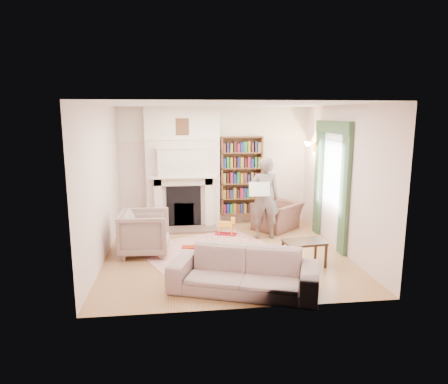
{
  "coord_description": "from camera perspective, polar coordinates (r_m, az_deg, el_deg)",
  "views": [
    {
      "loc": [
        -0.91,
        -7.26,
        2.63
      ],
      "look_at": [
        0.0,
        0.25,
        1.15
      ],
      "focal_mm": 32.0,
      "sensor_mm": 36.0,
      "label": 1
    }
  ],
  "objects": [
    {
      "name": "armchair_left",
      "position": [
        7.77,
        -11.27,
        -5.71
      ],
      "size": [
        0.94,
        0.92,
        0.83
      ],
      "primitive_type": "imported",
      "rotation": [
        0.0,
        0.0,
        1.54
      ],
      "color": "#ADA38E",
      "rests_on": "floor"
    },
    {
      "name": "board_game",
      "position": [
        7.92,
        -2.92,
        -8.13
      ],
      "size": [
        0.37,
        0.37,
        0.03
      ],
      "primitive_type": "cube",
      "rotation": [
        0.0,
        0.0,
        -0.07
      ],
      "color": "#DEBB4E",
      "rests_on": "rug"
    },
    {
      "name": "wall_right",
      "position": [
        8.01,
        16.42,
        1.79
      ],
      "size": [
        0.0,
        4.5,
        4.5
      ],
      "primitive_type": "plane",
      "rotation": [
        1.57,
        0.0,
        -1.57
      ],
      "color": "silver",
      "rests_on": "floor"
    },
    {
      "name": "wall_front",
      "position": [
        5.24,
        3.29,
        -2.51
      ],
      "size": [
        4.5,
        0.0,
        4.5
      ],
      "primitive_type": "plane",
      "rotation": [
        -1.57,
        0.0,
        0.0
      ],
      "color": "silver",
      "rests_on": "floor"
    },
    {
      "name": "comic_annuals",
      "position": [
        7.6,
        2.21,
        -9.03
      ],
      "size": [
        0.46,
        0.38,
        0.02
      ],
      "color": "red",
      "rests_on": "rug"
    },
    {
      "name": "bookcase",
      "position": [
        9.62,
        2.51,
        2.35
      ],
      "size": [
        1.0,
        0.24,
        1.85
      ],
      "primitive_type": "cube",
      "color": "brown",
      "rests_on": "floor"
    },
    {
      "name": "sofa",
      "position": [
        6.09,
        2.83,
        -11.21
      ],
      "size": [
        2.35,
        1.55,
        0.64
      ],
      "primitive_type": "imported",
      "rotation": [
        0.0,
        0.0,
        -0.35
      ],
      "color": "#B8A598",
      "rests_on": "floor"
    },
    {
      "name": "wall_left",
      "position": [
        7.48,
        -17.13,
        1.12
      ],
      "size": [
        0.0,
        4.5,
        4.5
      ],
      "primitive_type": "plane",
      "rotation": [
        1.57,
        0.0,
        1.57
      ],
      "color": "silver",
      "rests_on": "floor"
    },
    {
      "name": "paraffin_heater",
      "position": [
        8.98,
        -9.89,
        -4.31
      ],
      "size": [
        0.3,
        0.3,
        0.55
      ],
      "primitive_type": "cylinder",
      "rotation": [
        0.0,
        0.0,
        -0.33
      ],
      "color": "#B8BCC0",
      "rests_on": "floor"
    },
    {
      "name": "curtain_left",
      "position": [
        7.76,
        16.86,
        -0.04
      ],
      "size": [
        0.07,
        0.32,
        2.4
      ],
      "primitive_type": "cube",
      "color": "#2F492F",
      "rests_on": "floor"
    },
    {
      "name": "wall_sconce",
      "position": [
        9.27,
        11.68,
        6.32
      ],
      "size": [
        0.2,
        0.24,
        0.24
      ],
      "primitive_type": null,
      "color": "gold",
      "rests_on": "wall_right"
    },
    {
      "name": "man_reading",
      "position": [
        8.51,
        5.78,
        -0.86
      ],
      "size": [
        0.66,
        0.46,
        1.76
      ],
      "primitive_type": "imported",
      "rotation": [
        0.0,
        0.0,
        3.09
      ],
      "color": "#63564F",
      "rests_on": "floor"
    },
    {
      "name": "curtain_right",
      "position": [
        9.03,
        13.33,
        1.66
      ],
      "size": [
        0.07,
        0.32,
        2.4
      ],
      "primitive_type": "cube",
      "color": "#2F492F",
      "rests_on": "floor"
    },
    {
      "name": "game_box_lid",
      "position": [
        8.0,
        -5.02,
        -7.89
      ],
      "size": [
        0.28,
        0.19,
        0.05
      ],
      "primitive_type": "cube",
      "rotation": [
        0.0,
        0.0,
        0.03
      ],
      "color": "#9D2011",
      "rests_on": "rug"
    },
    {
      "name": "ceiling",
      "position": [
        7.32,
        0.24,
        12.4
      ],
      "size": [
        4.5,
        4.5,
        0.0
      ],
      "primitive_type": "plane",
      "rotation": [
        3.14,
        0.0,
        0.0
      ],
      "color": "white",
      "rests_on": "wall_back"
    },
    {
      "name": "coffee_table",
      "position": [
        7.23,
        11.34,
        -8.58
      ],
      "size": [
        0.75,
        0.53,
        0.45
      ],
      "primitive_type": null,
      "rotation": [
        0.0,
        0.0,
        0.12
      ],
      "color": "black",
      "rests_on": "floor"
    },
    {
      "name": "wall_back",
      "position": [
        9.63,
        -1.43,
        3.72
      ],
      "size": [
        4.5,
        0.0,
        4.5
      ],
      "primitive_type": "plane",
      "rotation": [
        1.57,
        0.0,
        0.0
      ],
      "color": "silver",
      "rests_on": "floor"
    },
    {
      "name": "window",
      "position": [
        8.36,
        15.27,
        2.57
      ],
      "size": [
        0.02,
        0.9,
        1.3
      ],
      "primitive_type": "cube",
      "color": "silver",
      "rests_on": "wall_right"
    },
    {
      "name": "floor",
      "position": [
        7.77,
        0.22,
        -8.7
      ],
      "size": [
        4.5,
        4.5,
        0.0
      ],
      "primitive_type": "plane",
      "color": "olive",
      "rests_on": "ground"
    },
    {
      "name": "rug",
      "position": [
        7.95,
        -2.48,
        -8.22
      ],
      "size": [
        3.03,
        2.75,
        0.01
      ],
      "primitive_type": "cube",
      "rotation": [
        0.0,
        0.0,
        0.43
      ],
      "color": "beige",
      "rests_on": "floor"
    },
    {
      "name": "newspaper",
      "position": [
        8.24,
        5.1,
        0.42
      ],
      "size": [
        0.43,
        0.15,
        0.29
      ],
      "primitive_type": "cube",
      "rotation": [
        -0.35,
        0.0,
        -0.05
      ],
      "color": "silver",
      "rests_on": "man_reading"
    },
    {
      "name": "fireplace",
      "position": [
        9.39,
        -5.88,
        3.4
      ],
      "size": [
        1.7,
        0.58,
        2.8
      ],
      "color": "silver",
      "rests_on": "floor"
    },
    {
      "name": "rocking_horse",
      "position": [
        8.81,
        0.29,
        -4.9
      ],
      "size": [
        0.5,
        0.34,
        0.41
      ],
      "primitive_type": null,
      "rotation": [
        0.0,
        0.0,
        -0.35
      ],
      "color": "yellow",
      "rests_on": "rug"
    },
    {
      "name": "armchair_reading",
      "position": [
        9.31,
        7.61,
        -3.42
      ],
      "size": [
        1.3,
        1.29,
        0.64
      ],
      "primitive_type": "imported",
      "rotation": [
        0.0,
        0.0,
        3.85
      ],
      "color": "#54322D",
      "rests_on": "floor"
    },
    {
      "name": "pelmet",
      "position": [
        8.27,
        15.31,
        8.95
      ],
      "size": [
        0.09,
        1.7,
        0.24
      ],
      "primitive_type": "cube",
      "color": "#2F492F",
      "rests_on": "wall_right"
    }
  ]
}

